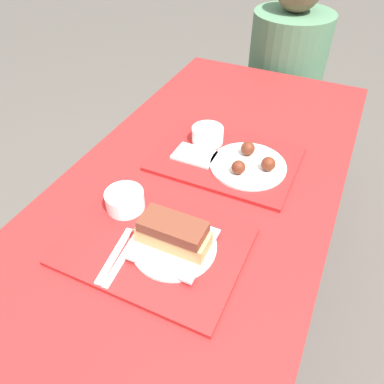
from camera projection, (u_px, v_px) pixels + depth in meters
name	position (u px, v px, depth m)	size (l,w,h in m)	color
ground_plane	(187.00, 335.00, 1.53)	(12.00, 12.00, 0.00)	#4C4742
picnic_table	(185.00, 226.00, 1.09)	(0.77, 1.84, 0.75)	maroon
picnic_bench_far	(276.00, 120.00, 2.04)	(0.73, 0.28, 0.46)	maroon
tray_near	(155.00, 246.00, 0.91)	(0.43, 0.32, 0.01)	red
tray_far	(226.00, 158.00, 1.17)	(0.43, 0.32, 0.01)	red
bowl_coleslaw_near	(125.00, 199.00, 0.98)	(0.10, 0.10, 0.05)	white
brisket_sandwich_plate	(174.00, 238.00, 0.88)	(0.21, 0.21, 0.09)	white
plastic_fork_near	(115.00, 255.00, 0.88)	(0.04, 0.17, 0.00)	white
plastic_knife_near	(123.00, 258.00, 0.87)	(0.03, 0.17, 0.00)	white
bowl_coleslaw_far	(208.00, 134.00, 1.21)	(0.10, 0.10, 0.05)	white
wings_plate_far	(249.00, 163.00, 1.12)	(0.23, 0.23, 0.05)	white
napkin_far	(195.00, 155.00, 1.16)	(0.13, 0.09, 0.01)	white
person_seated_across	(287.00, 56.00, 1.80)	(0.37, 0.37, 0.68)	#477051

